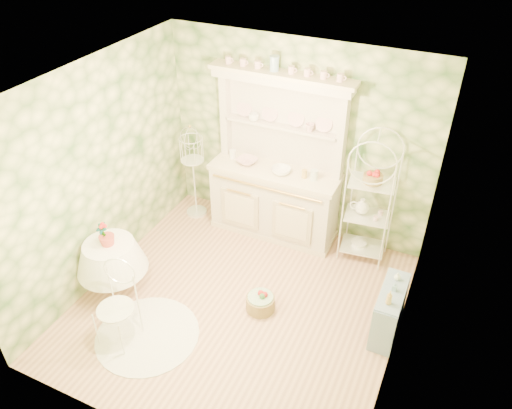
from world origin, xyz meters
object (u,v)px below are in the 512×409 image
at_px(kitchen_dresser, 275,161).
at_px(side_shelf, 389,312).
at_px(cafe_chair, 115,306).
at_px(floor_basket, 260,302).
at_px(round_table, 113,267).
at_px(birdcage_stand, 193,169).
at_px(bakers_rack, 369,201).

distance_m(kitchen_dresser, side_shelf, 2.37).
relative_size(side_shelf, cafe_chair, 0.69).
height_order(side_shelf, floor_basket, side_shelf).
distance_m(round_table, floor_basket, 1.82).
relative_size(side_shelf, birdcage_stand, 0.44).
bearing_deg(floor_basket, bakers_rack, 60.53).
bearing_deg(birdcage_stand, round_table, -92.04).
bearing_deg(round_table, floor_basket, 14.38).
bearing_deg(round_table, bakers_rack, 36.59).
bearing_deg(bakers_rack, round_table, -150.83).
bearing_deg(birdcage_stand, cafe_chair, -79.26).
height_order(round_table, cafe_chair, cafe_chair).
height_order(round_table, birdcage_stand, birdcage_stand).
height_order(kitchen_dresser, bakers_rack, kitchen_dresser).
bearing_deg(side_shelf, round_table, -163.59).
distance_m(round_table, cafe_chair, 0.81).
relative_size(kitchen_dresser, floor_basket, 6.75).
xyz_separation_m(bakers_rack, floor_basket, (-0.82, -1.46, -0.76)).
bearing_deg(bakers_rack, birdcage_stand, 174.64).
relative_size(birdcage_stand, floor_basket, 4.56).
xyz_separation_m(kitchen_dresser, bakers_rack, (1.28, 0.00, -0.27)).
distance_m(bakers_rack, side_shelf, 1.43).
relative_size(side_shelf, floor_basket, 2.00).
relative_size(round_table, floor_basket, 2.08).
bearing_deg(kitchen_dresser, floor_basket, -72.46).
relative_size(bakers_rack, cafe_chair, 1.79).
bearing_deg(cafe_chair, round_table, 117.75).
bearing_deg(birdcage_stand, floor_basket, -39.20).
relative_size(round_table, birdcage_stand, 0.46).
relative_size(cafe_chair, birdcage_stand, 0.63).
bearing_deg(kitchen_dresser, round_table, -123.96).
height_order(kitchen_dresser, birdcage_stand, kitchen_dresser).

